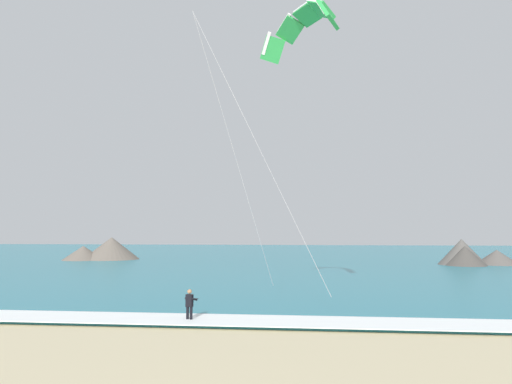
% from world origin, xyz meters
% --- Properties ---
extents(sea, '(200.00, 120.00, 0.20)m').
position_xyz_m(sea, '(0.00, 73.34, 0.10)').
color(sea, teal).
rests_on(sea, ground).
extents(surf_foam, '(200.00, 2.96, 0.04)m').
position_xyz_m(surf_foam, '(0.00, 14.34, 0.22)').
color(surf_foam, white).
rests_on(surf_foam, sea).
extents(surfboard, '(0.81, 1.47, 0.09)m').
position_xyz_m(surfboard, '(-2.32, 14.23, 0.03)').
color(surfboard, '#239EC6').
rests_on(surfboard, ground).
extents(kitesurfer, '(0.62, 0.61, 1.69)m').
position_xyz_m(kitesurfer, '(-2.32, 14.25, 0.94)').
color(kitesurfer, black).
rests_on(kitesurfer, ground).
extents(kite_primary, '(7.72, 6.30, 16.57)m').
position_xyz_m(kite_primary, '(3.24, 18.21, 16.67)').
color(kite_primary, green).
extents(headland_right, '(10.61, 7.66, 3.47)m').
position_xyz_m(headland_right, '(24.36, 54.16, 1.44)').
color(headland_right, '#56514C').
rests_on(headland_right, ground).
extents(headland_left, '(11.24, 9.70, 3.53)m').
position_xyz_m(headland_left, '(-26.97, 60.08, 1.60)').
color(headland_left, '#665B51').
rests_on(headland_left, ground).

